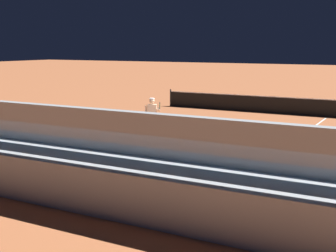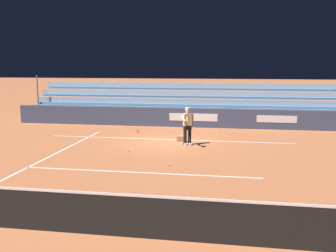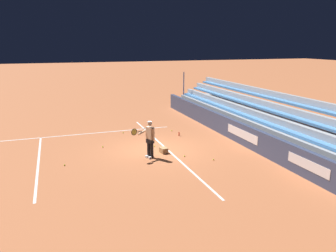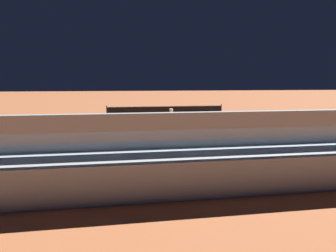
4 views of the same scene
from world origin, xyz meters
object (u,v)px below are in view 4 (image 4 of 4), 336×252
tennis_ball_stray_back (258,145)px  tennis_net (166,111)px  tennis_ball_near_player (166,127)px  tennis_ball_on_baseline (200,131)px  water_bottle (238,145)px  ball_box_cardboard (181,139)px  tennis_ball_by_box (243,134)px  tennis_player (171,123)px  tennis_ball_far_left (153,150)px  tennis_ball_far_right (167,144)px  tennis_ball_toward_net (199,139)px  tennis_ball_midcourt (215,139)px

tennis_ball_stray_back → tennis_net: size_ratio=0.01×
tennis_ball_near_player → tennis_ball_on_baseline: bearing=-43.3°
tennis_ball_near_player → tennis_net: size_ratio=0.01×
tennis_ball_on_baseline → water_bottle: size_ratio=0.30×
ball_box_cardboard → water_bottle: 3.13m
tennis_ball_by_box → tennis_ball_stray_back: bearing=-99.8°
tennis_player → tennis_ball_far_left: size_ratio=25.98×
tennis_ball_on_baseline → tennis_ball_far_left: same height
tennis_ball_near_player → tennis_ball_far_left: 6.56m
tennis_ball_far_right → ball_box_cardboard: bearing=40.9°
tennis_ball_near_player → tennis_ball_stray_back: size_ratio=1.00×
tennis_player → tennis_ball_near_player: tennis_player is taller
tennis_ball_toward_net → tennis_net: tennis_net is taller
tennis_ball_by_box → tennis_ball_midcourt: bearing=-152.5°
tennis_ball_toward_net → tennis_ball_far_right: bearing=-155.6°
ball_box_cardboard → water_bottle: ball_box_cardboard is taller
tennis_ball_stray_back → water_bottle: bearing=-177.7°
ball_box_cardboard → tennis_net: bearing=86.6°
tennis_ball_far_left → tennis_player: bearing=63.4°
tennis_ball_midcourt → tennis_ball_far_right: (-2.80, -0.69, 0.00)m
ball_box_cardboard → tennis_ball_midcourt: ball_box_cardboard is taller
tennis_player → tennis_ball_far_right: 1.82m
tennis_ball_toward_net → tennis_ball_by_box: bearing=17.5°
tennis_player → tennis_ball_by_box: tennis_player is taller
water_bottle → tennis_net: 12.57m
ball_box_cardboard → tennis_ball_by_box: 4.32m
tennis_ball_far_right → tennis_ball_stray_back: bearing=-12.6°
ball_box_cardboard → tennis_ball_on_baseline: ball_box_cardboard is taller
tennis_ball_by_box → tennis_ball_toward_net: same height
tennis_ball_far_right → tennis_ball_on_baseline: bearing=51.4°
tennis_ball_near_player → tennis_net: bearing=82.1°
tennis_net → ball_box_cardboard: bearing=-93.4°
tennis_player → tennis_ball_far_right: size_ratio=25.98×
tennis_player → tennis_ball_stray_back: (4.09, -2.56, -0.86)m
ball_box_cardboard → tennis_ball_far_left: (-1.72, -1.79, -0.10)m
tennis_ball_stray_back → tennis_ball_toward_net: (-2.60, 1.88, 0.00)m
tennis_ball_far_left → tennis_ball_by_box: bearing=26.3°
ball_box_cardboard → tennis_ball_stray_back: ball_box_cardboard is taller
tennis_ball_midcourt → tennis_net: 10.76m
tennis_ball_on_baseline → tennis_ball_by_box: same height
ball_box_cardboard → water_bottle: (2.57, -1.79, -0.02)m
ball_box_cardboard → water_bottle: bearing=-34.9°
tennis_ball_far_left → water_bottle: water_bottle is taller
tennis_ball_near_player → tennis_ball_by_box: same height
tennis_ball_stray_back → tennis_ball_on_baseline: bearing=112.5°
ball_box_cardboard → tennis_ball_stray_back: (3.67, -1.75, -0.10)m
tennis_ball_far_left → tennis_ball_far_right: bearing=50.4°
tennis_ball_near_player → tennis_ball_far_right: 5.36m
tennis_ball_near_player → tennis_ball_toward_net: same height
water_bottle → tennis_ball_midcourt: bearing=109.5°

